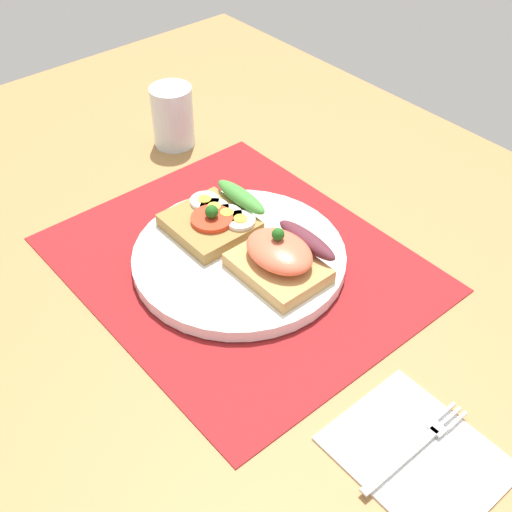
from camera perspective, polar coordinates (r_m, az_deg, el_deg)
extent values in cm
cube|color=#A07241|center=(78.73, -1.41, -1.56)|extent=(120.00, 90.00, 3.20)
cube|color=maroon|center=(77.55, -1.43, -0.62)|extent=(40.75, 34.12, 0.30)
cylinder|color=white|center=(76.95, -1.44, -0.12)|extent=(24.59, 24.59, 1.50)
cube|color=olive|center=(79.30, -3.99, 2.72)|extent=(9.61, 8.88, 1.61)
cylinder|color=red|center=(78.08, -4.07, 3.04)|extent=(4.99, 4.99, 0.60)
ellipsoid|color=#438E37|center=(80.57, -1.29, 5.07)|extent=(8.46, 2.20, 1.80)
sphere|color=#1E5919|center=(77.59, -3.82, 3.80)|extent=(1.60, 1.60, 1.60)
cylinder|color=white|center=(81.21, -4.40, 4.71)|extent=(3.54, 3.54, 0.50)
cylinder|color=yellow|center=(81.02, -4.42, 4.89)|extent=(1.59, 1.59, 0.16)
cylinder|color=white|center=(79.95, -3.59, 4.08)|extent=(3.54, 3.54, 0.50)
cylinder|color=yellow|center=(79.75, -3.60, 4.26)|extent=(1.59, 1.59, 0.16)
cylinder|color=white|center=(78.93, -2.48, 3.56)|extent=(3.54, 3.54, 0.50)
cylinder|color=yellow|center=(78.73, -2.49, 3.75)|extent=(1.59, 1.59, 0.16)
cylinder|color=white|center=(77.95, -1.35, 3.03)|extent=(3.54, 3.54, 0.50)
cylinder|color=yellow|center=(77.75, -1.35, 3.22)|extent=(1.59, 1.59, 0.16)
cube|color=tan|center=(73.32, 1.89, -1.03)|extent=(10.21, 7.67, 1.62)
ellipsoid|color=#F26546|center=(72.31, 2.00, 0.42)|extent=(8.37, 6.14, 2.48)
ellipsoid|color=#582430|center=(74.42, 4.36, 1.37)|extent=(8.68, 2.20, 1.80)
sphere|color=#1E5919|center=(71.44, 1.90, 1.87)|extent=(1.40, 1.40, 1.40)
cube|color=white|center=(62.76, 13.61, -16.07)|extent=(14.38, 11.87, 0.60)
cube|color=#B7B7BC|center=(61.53, 12.24, -16.68)|extent=(0.80, 9.53, 0.32)
cube|color=#B7B7BC|center=(64.09, 15.18, -14.02)|extent=(1.50, 1.20, 0.32)
cube|color=#B7B7BC|center=(65.36, 15.83, -12.68)|extent=(0.32, 2.80, 0.32)
cube|color=#B7B7BC|center=(65.20, 16.28, -13.01)|extent=(0.32, 2.80, 0.32)
cube|color=#B7B7BC|center=(65.04, 16.74, -13.34)|extent=(0.32, 2.80, 0.32)
cylinder|color=silver|center=(97.22, -7.13, 11.76)|extent=(5.92, 5.92, 8.77)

